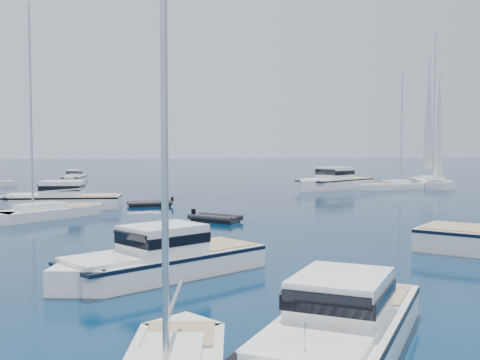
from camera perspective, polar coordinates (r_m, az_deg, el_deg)
The scene contains 11 objects.
ground at distance 22.30m, azimuth 9.42°, elevation -10.04°, with size 400.00×400.00×0.00m, color navy.
motor_cruiser_near at distance 15.32m, azimuth 9.64°, elevation -16.39°, with size 2.90×9.48×2.49m, color white, non-canonical shape.
motor_cruiser_left at distance 23.46m, azimuth -7.95°, elevation -9.35°, with size 3.03×9.89×2.60m, color white, non-canonical shape.
motor_cruiser_centre at distance 50.13m, azimuth -17.26°, elevation -2.63°, with size 3.33×10.88×2.86m, color silver, non-canonical shape.
motor_cruiser_distant at distance 69.44m, azimuth 9.16°, elevation -0.86°, with size 3.82×12.49×3.28m, color white, non-canonical shape.
motor_cruiser_horizon at distance 86.35m, azimuth -15.95°, elevation -0.11°, with size 2.38×7.76×2.04m, color white, non-canonical shape.
sailboat_mid_l at distance 43.47m, azimuth -18.47°, elevation -3.57°, with size 2.73×10.51×15.46m, color white, non-canonical shape.
sailboat_centre at distance 70.36m, azimuth 14.85°, elevation -0.88°, with size 2.53×9.75×14.33m, color white, non-canonical shape.
sailboat_sails_r at distance 76.44m, azimuth 18.10°, elevation -0.60°, with size 3.47×13.35×19.63m, color white, non-canonical shape.
tender_grey_near at distance 39.51m, azimuth -2.45°, elevation -4.08°, with size 2.01×3.67×0.95m, color black, non-canonical shape.
tender_grey_far at distance 49.81m, azimuth -8.87°, elevation -2.55°, with size 2.10×3.86×0.95m, color black, non-canonical shape.
Camera 1 is at (-5.68, -20.93, 5.19)m, focal length 43.50 mm.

